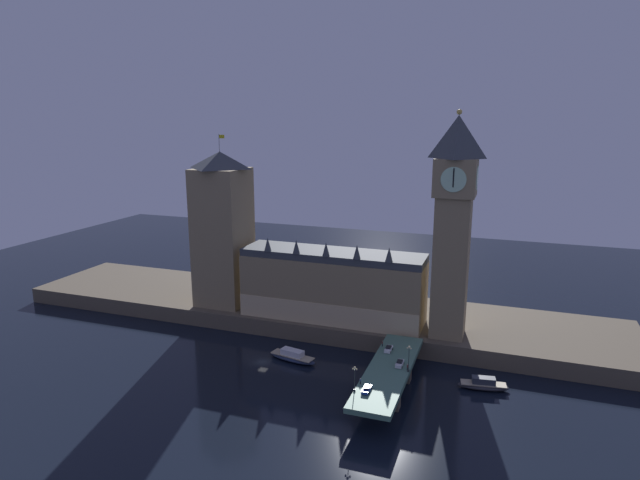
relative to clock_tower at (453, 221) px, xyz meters
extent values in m
plane|color=black|center=(-51.32, -26.59, -42.02)|extent=(400.00, 400.00, 0.00)
cube|color=brown|center=(-51.32, 12.41, -39.21)|extent=(220.00, 42.00, 5.62)
cube|color=#8E7A56|center=(-38.59, 2.08, -25.97)|extent=(61.39, 16.35, 20.86)
cube|color=#D5B989|center=(-38.59, -6.21, -32.64)|extent=(61.39, 0.20, 7.51)
cube|color=#383D42|center=(-38.59, 2.08, -14.34)|extent=(61.39, 15.04, 2.40)
cone|color=#383D42|center=(-59.05, -4.87, -10.84)|extent=(2.40, 2.40, 4.59)
cone|color=#383D42|center=(-48.82, -4.87, -10.84)|extent=(2.40, 2.40, 4.59)
cone|color=#383D42|center=(-38.59, -4.87, -10.84)|extent=(2.40, 2.40, 4.59)
cone|color=#383D42|center=(-28.35, -4.87, -10.84)|extent=(2.40, 2.40, 4.59)
cone|color=#383D42|center=(-18.12, -4.87, -10.84)|extent=(2.40, 2.40, 4.59)
cube|color=#8E7A56|center=(0.00, 0.00, -14.50)|extent=(10.19, 10.19, 43.79)
cube|color=#8E7A56|center=(0.00, 0.00, 13.00)|extent=(12.02, 12.02, 11.20)
cylinder|color=#B7E5B7|center=(0.00, -6.14, 13.00)|extent=(7.22, 0.25, 7.22)
cylinder|color=#B7E5B7|center=(0.00, 6.14, 13.00)|extent=(7.22, 0.25, 7.22)
cylinder|color=#B7E5B7|center=(6.14, 0.00, 13.00)|extent=(0.25, 7.22, 7.22)
cylinder|color=#B7E5B7|center=(-6.14, 0.00, 13.00)|extent=(0.25, 7.22, 7.22)
cube|color=black|center=(0.00, -6.32, 13.54)|extent=(0.36, 0.10, 5.41)
pyramid|color=#383D42|center=(0.00, 0.00, 24.75)|extent=(12.02, 12.02, 12.32)
sphere|color=gold|center=(0.00, 0.00, 31.71)|extent=(1.60, 1.60, 1.60)
cube|color=#8E7A56|center=(-80.66, 3.49, -11.78)|extent=(17.17, 17.17, 49.23)
pyramid|color=#383D42|center=(-80.66, 3.49, 15.76)|extent=(17.51, 17.51, 5.85)
cylinder|color=#99999E|center=(-80.66, 3.49, 21.68)|extent=(0.24, 0.24, 6.00)
cube|color=gold|center=(-79.56, 3.49, 23.78)|extent=(2.00, 0.08, 1.20)
cube|color=#4C7560|center=(-11.62, -31.59, -35.92)|extent=(11.05, 46.00, 1.40)
cube|color=brown|center=(-11.62, -39.26, -39.32)|extent=(9.39, 3.20, 5.40)
cube|color=brown|center=(-11.62, -23.93, -39.32)|extent=(9.39, 3.20, 5.40)
cube|color=white|center=(-14.05, -20.80, -34.62)|extent=(1.76, 4.28, 0.84)
cube|color=black|center=(-14.05, -20.80, -33.98)|extent=(1.44, 1.93, 0.45)
cylinder|color=black|center=(-14.89, -19.47, -34.90)|extent=(0.22, 0.64, 0.64)
cylinder|color=black|center=(-13.22, -19.47, -34.90)|extent=(0.22, 0.64, 0.64)
cylinder|color=black|center=(-14.89, -22.13, -34.90)|extent=(0.22, 0.64, 0.64)
cylinder|color=black|center=(-13.22, -22.13, -34.90)|extent=(0.22, 0.64, 0.64)
cube|color=navy|center=(-14.05, -45.38, -34.68)|extent=(1.73, 4.22, 0.71)
cube|color=black|center=(-14.05, -45.38, -34.10)|extent=(1.42, 1.90, 0.45)
cylinder|color=black|center=(-14.88, -44.08, -34.90)|extent=(0.22, 0.64, 0.64)
cylinder|color=black|center=(-13.23, -44.08, -34.90)|extent=(0.22, 0.64, 0.64)
cylinder|color=black|center=(-14.88, -46.69, -34.90)|extent=(0.22, 0.64, 0.64)
cylinder|color=black|center=(-13.23, -46.69, -34.90)|extent=(0.22, 0.64, 0.64)
cube|color=silver|center=(-9.19, -28.99, -34.59)|extent=(1.75, 4.20, 0.90)
cube|color=black|center=(-9.19, -28.99, -33.92)|extent=(1.43, 1.89, 0.45)
cylinder|color=black|center=(-8.36, -30.29, -34.90)|extent=(0.22, 0.64, 0.64)
cylinder|color=black|center=(-10.03, -30.29, -34.90)|extent=(0.22, 0.64, 0.64)
cylinder|color=black|center=(-8.36, -27.69, -34.90)|extent=(0.22, 0.64, 0.64)
cylinder|color=black|center=(-10.03, -27.69, -34.90)|extent=(0.22, 0.64, 0.64)
cylinder|color=black|center=(-16.48, -42.26, -34.84)|extent=(0.28, 0.28, 0.76)
cylinder|color=navy|center=(-16.48, -42.26, -34.14)|extent=(0.38, 0.38, 0.63)
sphere|color=tan|center=(-16.48, -42.26, -33.72)|extent=(0.21, 0.21, 0.21)
cylinder|color=black|center=(-6.76, -30.90, -34.80)|extent=(0.28, 0.28, 0.84)
cylinder|color=brown|center=(-6.76, -30.90, -34.02)|extent=(0.38, 0.38, 0.70)
sphere|color=tan|center=(-6.76, -30.90, -33.56)|extent=(0.23, 0.23, 0.23)
cylinder|color=black|center=(-16.48, -18.17, -34.80)|extent=(0.28, 0.28, 0.84)
cylinder|color=brown|center=(-16.48, -18.17, -34.02)|extent=(0.38, 0.38, 0.70)
sphere|color=tan|center=(-16.48, -18.17, -33.56)|extent=(0.23, 0.23, 0.23)
cylinder|color=#2D3333|center=(-16.88, -46.31, -34.97)|extent=(0.56, 0.56, 0.50)
cylinder|color=#2D3333|center=(-16.88, -46.31, -32.12)|extent=(0.18, 0.18, 5.20)
sphere|color=#F9E5A3|center=(-16.88, -46.31, -28.97)|extent=(0.60, 0.60, 0.60)
sphere|color=#F9E5A3|center=(-17.33, -46.31, -29.32)|extent=(0.44, 0.44, 0.44)
sphere|color=#F9E5A3|center=(-16.43, -46.31, -29.32)|extent=(0.44, 0.44, 0.44)
cylinder|color=#2D3333|center=(-6.36, -31.59, -34.97)|extent=(0.56, 0.56, 0.50)
cylinder|color=#2D3333|center=(-6.36, -31.59, -31.74)|extent=(0.18, 0.18, 5.96)
sphere|color=#F9E5A3|center=(-6.36, -31.59, -28.20)|extent=(0.60, 0.60, 0.60)
sphere|color=#F9E5A3|center=(-6.81, -31.59, -28.55)|extent=(0.44, 0.44, 0.44)
sphere|color=#F9E5A3|center=(-5.91, -31.59, -28.55)|extent=(0.44, 0.44, 0.44)
ellipsoid|color=#1E2842|center=(-43.17, -22.64, -41.14)|extent=(16.29, 7.49, 1.75)
cube|color=tan|center=(-43.17, -22.64, -40.35)|extent=(14.26, 6.23, 0.24)
cube|color=silver|center=(-43.17, -22.64, -39.35)|extent=(7.48, 4.14, 1.75)
ellipsoid|color=#28282D|center=(12.46, -21.41, -41.16)|extent=(14.03, 6.18, 1.72)
cube|color=tan|center=(12.46, -21.41, -40.38)|extent=(12.30, 5.12, 0.24)
cube|color=#2D333D|center=(12.46, -21.41, -39.40)|extent=(6.43, 3.46, 1.72)
camera|label=1|loc=(15.21, -161.25, 30.02)|focal=30.00mm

